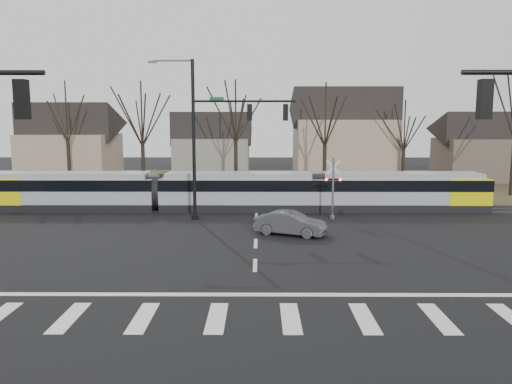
{
  "coord_description": "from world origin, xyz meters",
  "views": [
    {
      "loc": [
        0.17,
        -19.44,
        6.31
      ],
      "look_at": [
        0.0,
        9.0,
        2.3
      ],
      "focal_mm": 35.0,
      "sensor_mm": 36.0,
      "label": 1
    }
  ],
  "objects": [
    {
      "name": "stop_line",
      "position": [
        0.0,
        -1.8,
        0.01
      ],
      "size": [
        28.0,
        0.35,
        0.01
      ],
      "primitive_type": "cube",
      "color": "silver",
      "rests_on": "ground"
    },
    {
      "name": "tree_row",
      "position": [
        2.0,
        26.0,
        5.0
      ],
      "size": [
        59.2,
        7.2,
        10.0
      ],
      "color": "black",
      "rests_on": "ground"
    },
    {
      "name": "ground",
      "position": [
        0.0,
        0.0,
        0.0
      ],
      "size": [
        140.0,
        140.0,
        0.0
      ],
      "primitive_type": "plane",
      "color": "black"
    },
    {
      "name": "lane_dashes",
      "position": [
        0.0,
        16.0,
        0.01
      ],
      "size": [
        0.18,
        30.0,
        0.01
      ],
      "color": "silver",
      "rests_on": "ground"
    },
    {
      "name": "sedan",
      "position": [
        1.95,
        8.05,
        0.66
      ],
      "size": [
        4.19,
        4.99,
        1.32
      ],
      "primitive_type": "imported",
      "rotation": [
        0.0,
        0.0,
        1.19
      ],
      "color": "#424348",
      "rests_on": "ground"
    },
    {
      "name": "rail_crossing_signal",
      "position": [
        5.0,
        12.79,
        1.89
      ],
      "size": [
        1.08,
        0.36,
        4.0
      ],
      "color": "#59595B",
      "rests_on": "ground"
    },
    {
      "name": "crosswalk",
      "position": [
        0.0,
        -4.0,
        0.01
      ],
      "size": [
        27.0,
        2.6,
        0.01
      ],
      "color": "silver",
      "rests_on": "ground"
    },
    {
      "name": "house_d",
      "position": [
        24.0,
        35.0,
        3.97
      ],
      "size": [
        8.64,
        7.56,
        7.65
      ],
      "color": "brown",
      "rests_on": "ground"
    },
    {
      "name": "grass_verge",
      "position": [
        0.0,
        32.0,
        0.01
      ],
      "size": [
        140.0,
        28.0,
        0.01
      ],
      "primitive_type": "cube",
      "color": "#38331E",
      "rests_on": "ground"
    },
    {
      "name": "tram",
      "position": [
        -1.44,
        16.0,
        1.48
      ],
      "size": [
        35.76,
        2.65,
        2.71
      ],
      "color": "gray",
      "rests_on": "ground"
    },
    {
      "name": "house_c",
      "position": [
        9.0,
        33.0,
        5.23
      ],
      "size": [
        10.8,
        8.64,
        10.1
      ],
      "color": "gray",
      "rests_on": "ground"
    },
    {
      "name": "house_a",
      "position": [
        -20.0,
        34.0,
        4.46
      ],
      "size": [
        9.72,
        8.64,
        8.6
      ],
      "color": "gray",
      "rests_on": "ground"
    },
    {
      "name": "signal_pole_far",
      "position": [
        -2.41,
        12.5,
        5.7
      ],
      "size": [
        9.28,
        0.44,
        10.2
      ],
      "color": "black",
      "rests_on": "ground"
    },
    {
      "name": "rail_pair",
      "position": [
        0.0,
        15.8,
        0.03
      ],
      "size": [
        90.0,
        1.52,
        0.06
      ],
      "color": "#59595E",
      "rests_on": "ground"
    },
    {
      "name": "house_b",
      "position": [
        -5.0,
        36.0,
        3.97
      ],
      "size": [
        8.64,
        7.56,
        7.65
      ],
      "color": "slate",
      "rests_on": "ground"
    }
  ]
}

